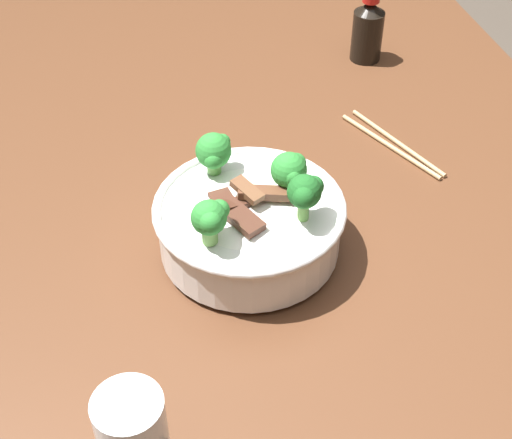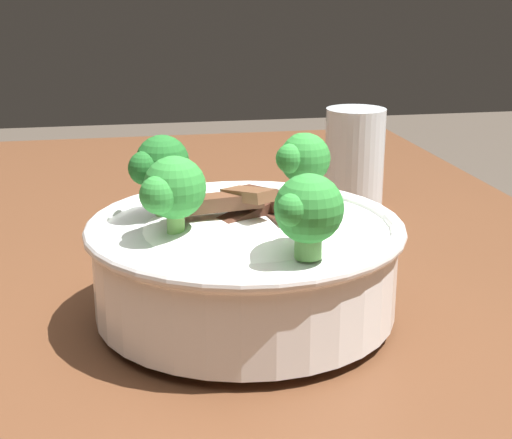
% 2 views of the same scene
% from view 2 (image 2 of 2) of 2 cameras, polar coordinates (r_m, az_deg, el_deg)
% --- Properties ---
extents(rice_bowl, '(0.24, 0.24, 0.14)m').
position_cam_2_polar(rice_bowl, '(0.59, -0.83, -2.45)').
color(rice_bowl, white).
rests_on(rice_bowl, dining_table).
extents(drinking_glass, '(0.07, 0.07, 0.11)m').
position_cam_2_polar(drinking_glass, '(0.89, 7.29, 3.96)').
color(drinking_glass, white).
rests_on(drinking_glass, dining_table).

